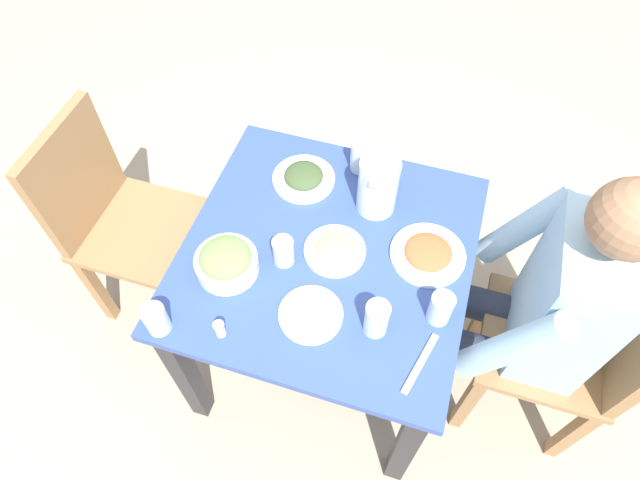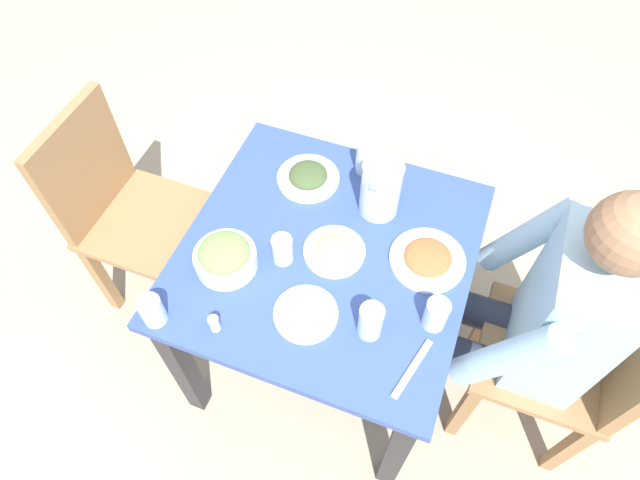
{
  "view_description": "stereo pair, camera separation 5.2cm",
  "coord_description": "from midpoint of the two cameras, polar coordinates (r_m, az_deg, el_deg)",
  "views": [
    {
      "loc": [
        -0.85,
        -0.24,
        2.03
      ],
      "look_at": [
        0.02,
        0.03,
        0.72
      ],
      "focal_mm": 30.56,
      "sensor_mm": 36.0,
      "label": 1
    },
    {
      "loc": [
        -0.83,
        -0.29,
        2.03
      ],
      "look_at": [
        0.02,
        0.03,
        0.72
      ],
      "focal_mm": 30.56,
      "sensor_mm": 36.0,
      "label": 2
    }
  ],
  "objects": [
    {
      "name": "water_pitcher",
      "position": [
        1.62,
        5.18,
        5.7
      ],
      "size": [
        0.16,
        0.12,
        0.19
      ],
      "color": "silver",
      "rests_on": "dining_table"
    },
    {
      "name": "salad_bowl",
      "position": [
        1.55,
        -10.74,
        -2.23
      ],
      "size": [
        0.18,
        0.18,
        0.09
      ],
      "color": "white",
      "rests_on": "dining_table"
    },
    {
      "name": "chair_near",
      "position": [
        1.84,
        24.88,
        -9.84
      ],
      "size": [
        0.4,
        0.4,
        0.88
      ],
      "color": "#997047",
      "rests_on": "ground_plane"
    },
    {
      "name": "salt_shaker",
      "position": [
        1.47,
        -11.46,
        -9.14
      ],
      "size": [
        0.03,
        0.03,
        0.05
      ],
      "color": "white",
      "rests_on": "dining_table"
    },
    {
      "name": "water_glass_by_pitcher",
      "position": [
        1.54,
        -4.82,
        -1.21
      ],
      "size": [
        0.06,
        0.06,
        0.09
      ],
      "primitive_type": "cylinder",
      "color": "silver",
      "rests_on": "dining_table"
    },
    {
      "name": "water_glass_far_right",
      "position": [
        1.47,
        11.53,
        -7.04
      ],
      "size": [
        0.06,
        0.06,
        0.1
      ],
      "primitive_type": "cylinder",
      "color": "silver",
      "rests_on": "dining_table"
    },
    {
      "name": "fork_near",
      "position": [
        1.6,
        -11.22,
        -1.97
      ],
      "size": [
        0.17,
        0.05,
        0.01
      ],
      "primitive_type": "cube",
      "rotation": [
        0.0,
        0.0,
        0.14
      ],
      "color": "silver",
      "rests_on": "dining_table"
    },
    {
      "name": "water_glass_center",
      "position": [
        1.75,
        3.5,
        8.81
      ],
      "size": [
        0.07,
        0.07,
        0.11
      ],
      "primitive_type": "cylinder",
      "color": "silver",
      "rests_on": "dining_table"
    },
    {
      "name": "knife_near",
      "position": [
        1.44,
        9.42,
        -12.67
      ],
      "size": [
        0.18,
        0.06,
        0.01
      ],
      "primitive_type": "cube",
      "rotation": [
        0.0,
        0.0,
        -0.26
      ],
      "color": "silver",
      "rests_on": "dining_table"
    },
    {
      "name": "dining_table",
      "position": [
        1.7,
        -0.13,
        -3.45
      ],
      "size": [
        0.84,
        0.84,
        0.7
      ],
      "color": "#334C99",
      "rests_on": "ground_plane"
    },
    {
      "name": "ground_plane",
      "position": [
        2.21,
        -0.1,
        -11.21
      ],
      "size": [
        8.0,
        8.0,
        0.0
      ],
      "primitive_type": "plane",
      "color": "tan"
    },
    {
      "name": "water_glass_near_left",
      "position": [
        1.42,
        4.91,
        -8.22
      ],
      "size": [
        0.06,
        0.06,
        0.11
      ],
      "primitive_type": "cylinder",
      "color": "silver",
      "rests_on": "dining_table"
    },
    {
      "name": "plate_rice_curry",
      "position": [
        1.59,
        10.33,
        -1.4
      ],
      "size": [
        0.22,
        0.22,
        0.04
      ],
      "color": "white",
      "rests_on": "dining_table"
    },
    {
      "name": "plate_fries",
      "position": [
        1.58,
        0.64,
        -1.0
      ],
      "size": [
        0.18,
        0.18,
        0.04
      ],
      "color": "white",
      "rests_on": "dining_table"
    },
    {
      "name": "chair_far",
      "position": [
        2.06,
        -21.2,
        2.36
      ],
      "size": [
        0.4,
        0.4,
        0.88
      ],
      "color": "#997047",
      "rests_on": "ground_plane"
    },
    {
      "name": "diner_near",
      "position": [
        1.67,
        20.01,
        -6.21
      ],
      "size": [
        0.48,
        0.53,
        1.17
      ],
      "color": "#9EC6E0",
      "rests_on": "ground_plane"
    },
    {
      "name": "plate_yoghurt",
      "position": [
        1.47,
        -2.0,
        -7.69
      ],
      "size": [
        0.18,
        0.18,
        0.05
      ],
      "color": "white",
      "rests_on": "dining_table"
    },
    {
      "name": "plate_dolmas",
      "position": [
        1.75,
        -2.57,
        6.58
      ],
      "size": [
        0.2,
        0.2,
        0.04
      ],
      "color": "white",
      "rests_on": "dining_table"
    },
    {
      "name": "water_glass_near_right",
      "position": [
        1.5,
        -17.76,
        -7.93
      ],
      "size": [
        0.06,
        0.06,
        0.09
      ],
      "primitive_type": "cylinder",
      "color": "silver",
      "rests_on": "dining_table"
    }
  ]
}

